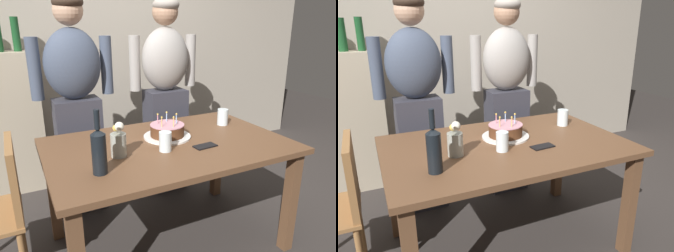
% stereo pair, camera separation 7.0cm
% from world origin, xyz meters
% --- Properties ---
extents(ground_plane, '(10.00, 10.00, 0.00)m').
position_xyz_m(ground_plane, '(0.00, 0.00, 0.00)').
color(ground_plane, '#332D2B').
extents(back_wall, '(5.20, 0.10, 2.60)m').
position_xyz_m(back_wall, '(0.00, 1.55, 1.30)').
color(back_wall, '#9E9384').
rests_on(back_wall, ground_plane).
extents(dining_table, '(1.50, 0.96, 0.74)m').
position_xyz_m(dining_table, '(0.00, 0.00, 0.64)').
color(dining_table, brown).
rests_on(dining_table, ground_plane).
extents(birthday_cake, '(0.31, 0.31, 0.16)m').
position_xyz_m(birthday_cake, '(0.04, 0.10, 0.78)').
color(birthday_cake, white).
rests_on(birthday_cake, dining_table).
extents(water_glass_near, '(0.07, 0.07, 0.12)m').
position_xyz_m(water_glass_near, '(-0.07, -0.10, 0.80)').
color(water_glass_near, silver).
rests_on(water_glass_near, dining_table).
extents(water_glass_far, '(0.08, 0.08, 0.12)m').
position_xyz_m(water_glass_far, '(0.54, 0.17, 0.80)').
color(water_glass_far, silver).
rests_on(water_glass_far, dining_table).
extents(wine_bottle, '(0.08, 0.08, 0.33)m').
position_xyz_m(wine_bottle, '(-0.50, -0.22, 0.87)').
color(wine_bottle, black).
rests_on(wine_bottle, dining_table).
extents(cell_phone, '(0.15, 0.08, 0.01)m').
position_xyz_m(cell_phone, '(0.17, -0.15, 0.74)').
color(cell_phone, black).
rests_on(cell_phone, dining_table).
extents(flower_vase, '(0.09, 0.09, 0.20)m').
position_xyz_m(flower_vase, '(-0.34, -0.06, 0.82)').
color(flower_vase, '#999E93').
rests_on(flower_vase, dining_table).
extents(person_man_bearded, '(0.61, 0.27, 1.66)m').
position_xyz_m(person_man_bearded, '(-0.41, 0.73, 0.87)').
color(person_man_bearded, '#33333D').
rests_on(person_man_bearded, ground_plane).
extents(person_woman_cardigan, '(0.61, 0.27, 1.66)m').
position_xyz_m(person_woman_cardigan, '(0.34, 0.73, 0.87)').
color(person_woman_cardigan, '#33333D').
rests_on(person_woman_cardigan, ground_plane).
extents(shelf_cabinet, '(0.67, 0.30, 1.52)m').
position_xyz_m(shelf_cabinet, '(-0.95, 1.33, 0.63)').
color(shelf_cabinet, tan).
rests_on(shelf_cabinet, ground_plane).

